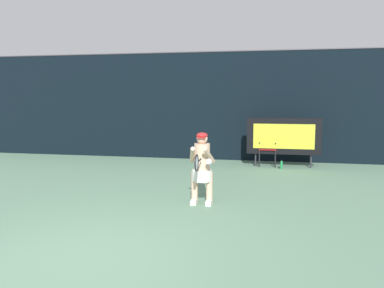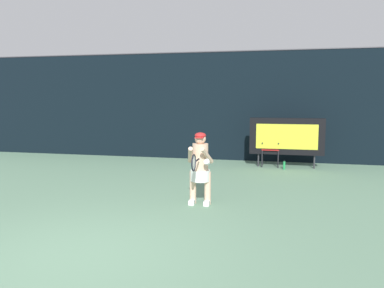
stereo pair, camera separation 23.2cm
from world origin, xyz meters
name	(u,v)px [view 1 (the left image)]	position (x,y,z in m)	size (l,w,h in m)	color
ground	(74,266)	(0.00, -0.19, -0.01)	(18.00, 22.00, 0.03)	slate
backdrop_screen	(198,106)	(0.00, 8.50, 1.81)	(18.00, 0.12, 3.66)	black
scoreboard	(284,136)	(2.83, 7.44, 0.95)	(2.20, 0.21, 1.50)	black
umpire_chair	(268,146)	(2.36, 7.57, 0.62)	(0.52, 0.44, 1.08)	black
water_bottle	(281,165)	(2.78, 7.08, 0.12)	(0.07, 0.07, 0.27)	#218A47
tennis_player	(202,166)	(1.11, 2.91, 0.77)	(0.53, 0.60, 1.43)	white
tennis_racket	(197,163)	(1.13, 2.23, 0.95)	(0.03, 0.60, 0.31)	black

